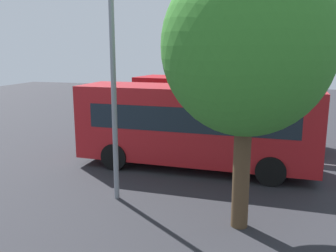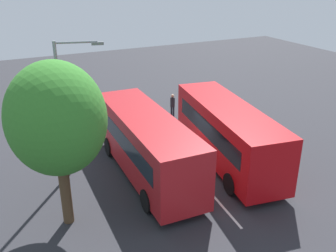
{
  "view_description": "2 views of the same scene",
  "coord_description": "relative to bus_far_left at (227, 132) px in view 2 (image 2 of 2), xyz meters",
  "views": [
    {
      "loc": [
        -2.81,
        15.9,
        4.58
      ],
      "look_at": [
        1.32,
        0.93,
        1.33
      ],
      "focal_mm": 38.73,
      "sensor_mm": 36.0,
      "label": 1
    },
    {
      "loc": [
        -15.89,
        8.79,
        9.91
      ],
      "look_at": [
        1.31,
        0.42,
        1.82
      ],
      "focal_mm": 40.32,
      "sensor_mm": 36.0,
      "label": 2
    }
  ],
  "objects": [
    {
      "name": "lane_stripe_outer_left",
      "position": [
        0.74,
        2.11,
        -1.78
      ],
      "size": [
        11.79,
        1.21,
        0.01
      ],
      "primitive_type": "cube",
      "rotation": [
        0.0,
        0.0,
        -0.09
      ],
      "color": "silver",
      "rests_on": "ground"
    },
    {
      "name": "pedestrian",
      "position": [
        7.12,
        -0.3,
        -0.74
      ],
      "size": [
        0.45,
        0.45,
        1.77
      ],
      "rotation": [
        0.0,
        0.0,
        2.3
      ],
      "color": "#232833",
      "rests_on": "ground"
    },
    {
      "name": "street_lamp",
      "position": [
        2.29,
        7.83,
        2.2
      ],
      "size": [
        0.75,
        2.23,
        6.87
      ],
      "rotation": [
        0.0,
        0.0,
        -1.84
      ],
      "color": "gray",
      "rests_on": "ground"
    },
    {
      "name": "ground_plane",
      "position": [
        0.74,
        2.11,
        -1.78
      ],
      "size": [
        61.84,
        61.84,
        0.0
      ],
      "primitive_type": "plane",
      "color": "#2B2B30"
    },
    {
      "name": "depot_tree",
      "position": [
        -1.53,
        8.92,
        2.87
      ],
      "size": [
        4.18,
        3.77,
        6.88
      ],
      "color": "#4C3823",
      "rests_on": "ground"
    },
    {
      "name": "bus_center_left",
      "position": [
        0.61,
        4.42,
        0.0
      ],
      "size": [
        9.28,
        2.8,
        3.23
      ],
      "rotation": [
        0.0,
        0.0,
        -0.03
      ],
      "color": "#AD191E",
      "rests_on": "ground"
    },
    {
      "name": "bus_far_left",
      "position": [
        0.0,
        0.0,
        0.0
      ],
      "size": [
        9.47,
        3.81,
        3.23
      ],
      "rotation": [
        0.0,
        0.0,
        -0.15
      ],
      "color": "#B70C11",
      "rests_on": "ground"
    }
  ]
}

